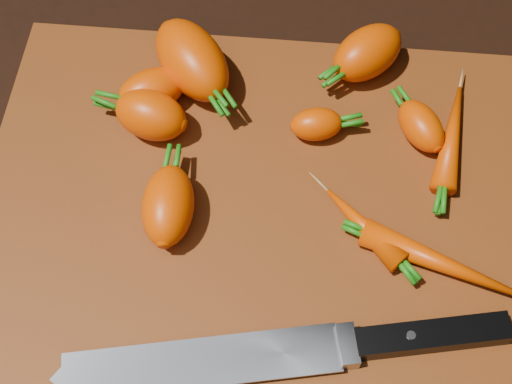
{
  "coord_description": "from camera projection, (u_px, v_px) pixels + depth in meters",
  "views": [
    {
      "loc": [
        0.03,
        -0.29,
        0.58
      ],
      "look_at": [
        0.0,
        0.01,
        0.03
      ],
      "focal_mm": 50.0,
      "sensor_mm": 36.0,
      "label": 1
    }
  ],
  "objects": [
    {
      "name": "carrot_7",
      "position": [
        452.0,
        136.0,
        0.66
      ],
      "size": [
        0.04,
        0.12,
        0.02
      ],
      "primitive_type": "ellipsoid",
      "rotation": [
        0.0,
        0.0,
        1.39
      ],
      "color": "#F14900",
      "rests_on": "cutting_board"
    },
    {
      "name": "carrot_1",
      "position": [
        151.0,
        115.0,
        0.66
      ],
      "size": [
        0.08,
        0.06,
        0.05
      ],
      "primitive_type": "ellipsoid",
      "rotation": [
        0.0,
        0.0,
        2.87
      ],
      "color": "#F14900",
      "rests_on": "cutting_board"
    },
    {
      "name": "cutting_board",
      "position": [
        255.0,
        215.0,
        0.64
      ],
      "size": [
        0.5,
        0.4,
        0.01
      ],
      "primitive_type": "cube",
      "color": "brown",
      "rests_on": "ground"
    },
    {
      "name": "carrot_0",
      "position": [
        152.0,
        91.0,
        0.67
      ],
      "size": [
        0.08,
        0.07,
        0.04
      ],
      "primitive_type": "ellipsoid",
      "rotation": [
        0.0,
        0.0,
        0.52
      ],
      "color": "#F14900",
      "rests_on": "cutting_board"
    },
    {
      "name": "carrot_6",
      "position": [
        421.0,
        126.0,
        0.66
      ],
      "size": [
        0.06,
        0.07,
        0.03
      ],
      "primitive_type": "ellipsoid",
      "rotation": [
        0.0,
        0.0,
        2.11
      ],
      "color": "#F14900",
      "rests_on": "cutting_board"
    },
    {
      "name": "carrot_9",
      "position": [
        363.0,
        226.0,
        0.61
      ],
      "size": [
        0.08,
        0.08,
        0.02
      ],
      "primitive_type": "ellipsoid",
      "rotation": [
        0.0,
        0.0,
        2.35
      ],
      "color": "#F14900",
      "rests_on": "cutting_board"
    },
    {
      "name": "carrot_8",
      "position": [
        443.0,
        264.0,
        0.6
      ],
      "size": [
        0.14,
        0.07,
        0.03
      ],
      "primitive_type": "ellipsoid",
      "rotation": [
        0.0,
        0.0,
        -0.35
      ],
      "color": "#F14900",
      "rests_on": "cutting_board"
    },
    {
      "name": "knife",
      "position": [
        229.0,
        359.0,
        0.56
      ],
      "size": [
        0.36,
        0.1,
        0.02
      ],
      "rotation": [
        0.0,
        0.0,
        0.21
      ],
      "color": "gray",
      "rests_on": "cutting_board"
    },
    {
      "name": "carrot_5",
      "position": [
        316.0,
        124.0,
        0.66
      ],
      "size": [
        0.05,
        0.04,
        0.03
      ],
      "primitive_type": "ellipsoid",
      "rotation": [
        0.0,
        0.0,
        0.2
      ],
      "color": "#F14900",
      "rests_on": "cutting_board"
    },
    {
      "name": "carrot_2",
      "position": [
        192.0,
        60.0,
        0.68
      ],
      "size": [
        0.11,
        0.11,
        0.06
      ],
      "primitive_type": "ellipsoid",
      "rotation": [
        0.0,
        0.0,
        -0.92
      ],
      "color": "#F14900",
      "rests_on": "cutting_board"
    },
    {
      "name": "carrot_3",
      "position": [
        168.0,
        206.0,
        0.61
      ],
      "size": [
        0.05,
        0.08,
        0.05
      ],
      "primitive_type": "ellipsoid",
      "rotation": [
        0.0,
        0.0,
        1.61
      ],
      "color": "#F14900",
      "rests_on": "cutting_board"
    },
    {
      "name": "ground",
      "position": [
        255.0,
        220.0,
        0.65
      ],
      "size": [
        2.0,
        2.0,
        0.01
      ],
      "primitive_type": "cube",
      "color": "black"
    },
    {
      "name": "carrot_4",
      "position": [
        367.0,
        53.0,
        0.69
      ],
      "size": [
        0.09,
        0.09,
        0.05
      ],
      "primitive_type": "ellipsoid",
      "rotation": [
        0.0,
        0.0,
        3.9
      ],
      "color": "#F14900",
      "rests_on": "cutting_board"
    }
  ]
}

